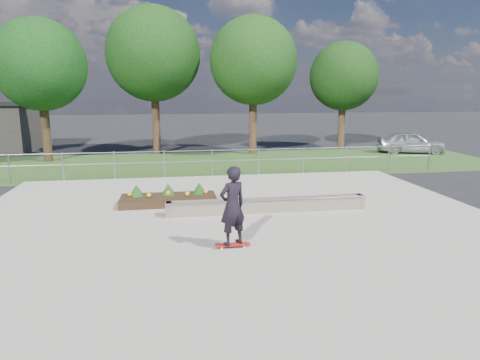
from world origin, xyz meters
name	(u,v)px	position (x,y,z in m)	size (l,w,h in m)	color
ground	(242,234)	(0.00, 0.00, 0.00)	(120.00, 120.00, 0.00)	black
grass_verge	(206,164)	(0.00, 11.00, 0.01)	(30.00, 8.00, 0.02)	#2B491D
concrete_slab	(242,233)	(0.00, 0.00, 0.03)	(15.00, 15.00, 0.06)	#9C978B
fence	(212,159)	(0.00, 7.50, 0.77)	(20.06, 0.06, 1.20)	gray
tree_far_left	(40,65)	(-8.00, 13.00, 4.85)	(4.55, 4.55, 7.15)	black
tree_mid_left	(153,54)	(-2.50, 15.00, 5.61)	(5.25, 5.25, 8.25)	#331E14
tree_mid_right	(253,61)	(3.00, 14.00, 5.23)	(4.90, 4.90, 7.70)	#362315
tree_far_right	(344,76)	(9.00, 15.50, 4.48)	(4.20, 4.20, 6.60)	#382616
grind_ledge	(268,205)	(1.07, 1.72, 0.26)	(6.00, 0.44, 0.43)	#695D4D
planter_bed	(168,198)	(-1.84, 3.18, 0.24)	(3.00, 1.20, 0.61)	black
skateboarder	(232,206)	(-0.39, -1.06, 1.04)	(0.80, 0.68, 1.90)	silver
parked_car	(411,142)	(12.25, 12.81, 0.65)	(1.52, 3.79, 1.29)	#A2A6AB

